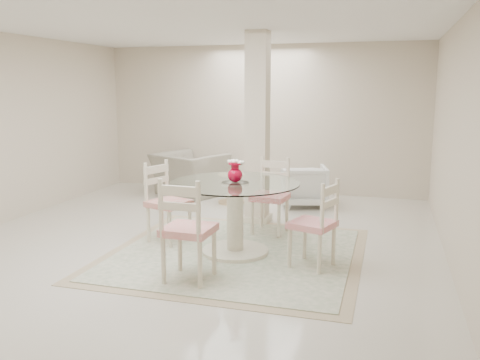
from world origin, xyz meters
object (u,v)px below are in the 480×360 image
(dining_chair_north, at_px, (272,190))
(armchair_white, at_px, (304,186))
(dining_chair_east, at_px, (318,218))
(dining_chair_south, at_px, (186,223))
(recliner_taupe, at_px, (190,174))
(dining_table, at_px, (235,218))
(red_vase, at_px, (235,171))
(column, at_px, (257,129))
(dining_chair_west, at_px, (164,196))
(side_table, at_px, (231,190))

(dining_chair_north, xyz_separation_m, armchair_white, (0.15, 1.69, -0.25))
(dining_chair_east, height_order, armchair_white, dining_chair_east)
(dining_chair_north, distance_m, armchair_white, 1.72)
(dining_chair_east, height_order, dining_chair_south, dining_chair_south)
(dining_chair_east, bearing_deg, dining_chair_north, -129.01)
(dining_chair_east, distance_m, dining_chair_north, 1.45)
(recliner_taupe, height_order, armchair_white, recliner_taupe)
(dining_chair_north, bearing_deg, dining_table, -96.41)
(red_vase, relative_size, recliner_taupe, 0.23)
(dining_table, height_order, red_vase, red_vase)
(column, relative_size, dining_chair_east, 2.51)
(red_vase, distance_m, armchair_white, 2.79)
(dining_table, height_order, recliner_taupe, dining_table)
(dining_chair_south, bearing_deg, red_vase, -99.91)
(dining_table, relative_size, recliner_taupe, 1.28)
(dining_chair_north, bearing_deg, dining_chair_south, -96.26)
(dining_chair_west, height_order, side_table, dining_chair_west)
(red_vase, height_order, dining_chair_west, same)
(dining_table, relative_size, dining_chair_east, 1.39)
(dining_chair_west, relative_size, armchair_white, 1.51)
(column, xyz_separation_m, recliner_taupe, (-1.65, 1.48, -0.97))
(dining_chair_north, bearing_deg, dining_chair_west, -141.92)
(dining_chair_south, height_order, side_table, dining_chair_south)
(side_table, bearing_deg, dining_chair_north, -55.72)
(dining_table, bearing_deg, column, 94.75)
(column, height_order, red_vase, column)
(dining_chair_east, bearing_deg, recliner_taupe, -120.93)
(dining_chair_west, distance_m, dining_chair_south, 1.46)
(red_vase, bearing_deg, column, 94.77)
(armchair_white, distance_m, side_table, 1.22)
(dining_chair_north, relative_size, recliner_taupe, 0.96)
(side_table, bearing_deg, dining_table, -71.63)
(red_vase, bearing_deg, dining_chair_west, 167.58)
(red_vase, relative_size, armchair_white, 0.35)
(recliner_taupe, bearing_deg, dining_chair_east, 155.15)
(dining_table, xyz_separation_m, dining_chair_west, (-1.00, 0.22, 0.15))
(column, height_order, dining_table, column)
(recliner_taupe, distance_m, armchair_white, 2.16)
(dining_chair_east, relative_size, side_table, 2.21)
(recliner_taupe, distance_m, side_table, 1.04)
(column, relative_size, dining_table, 1.81)
(dining_chair_east, height_order, recliner_taupe, dining_chair_east)
(side_table, bearing_deg, dining_chair_east, -56.33)
(red_vase, xyz_separation_m, dining_chair_west, (-1.00, 0.22, -0.39))
(dining_chair_north, distance_m, dining_chair_south, 2.05)
(side_table, bearing_deg, recliner_taupe, 155.13)
(dining_chair_west, xyz_separation_m, side_table, (0.15, 2.32, -0.37))
(armchair_white, bearing_deg, red_vase, 66.99)
(red_vase, distance_m, dining_chair_north, 1.09)
(column, xyz_separation_m, dining_chair_east, (1.12, -1.71, -0.78))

